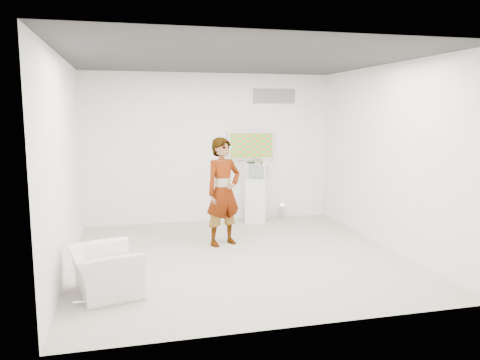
{
  "coord_description": "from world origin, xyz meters",
  "views": [
    {
      "loc": [
        -1.66,
        -6.85,
        2.23
      ],
      "look_at": [
        0.16,
        0.6,
        1.11
      ],
      "focal_mm": 35.0,
      "sensor_mm": 36.0,
      "label": 1
    }
  ],
  "objects_px": {
    "tv": "(251,145)",
    "floor_uplight": "(282,211)",
    "person": "(223,192)",
    "pedestal": "(256,200)",
    "armchair": "(105,271)"
  },
  "relations": [
    {
      "from": "person",
      "to": "floor_uplight",
      "type": "relative_size",
      "value": 6.02
    },
    {
      "from": "armchair",
      "to": "floor_uplight",
      "type": "xyz_separation_m",
      "value": [
        3.47,
        3.44,
        -0.14
      ]
    },
    {
      "from": "tv",
      "to": "pedestal",
      "type": "height_order",
      "value": "tv"
    },
    {
      "from": "armchair",
      "to": "floor_uplight",
      "type": "height_order",
      "value": "armchair"
    },
    {
      "from": "person",
      "to": "pedestal",
      "type": "xyz_separation_m",
      "value": [
        0.98,
        1.46,
        -0.45
      ]
    },
    {
      "from": "armchair",
      "to": "tv",
      "type": "bearing_deg",
      "value": -52.33
    },
    {
      "from": "armchair",
      "to": "person",
      "type": "bearing_deg",
      "value": -59.98
    },
    {
      "from": "person",
      "to": "tv",
      "type": "bearing_deg",
      "value": 38.1
    },
    {
      "from": "tv",
      "to": "pedestal",
      "type": "distance_m",
      "value": 1.13
    },
    {
      "from": "person",
      "to": "armchair",
      "type": "relative_size",
      "value": 2.03
    },
    {
      "from": "armchair",
      "to": "floor_uplight",
      "type": "relative_size",
      "value": 2.96
    },
    {
      "from": "person",
      "to": "armchair",
      "type": "height_order",
      "value": "person"
    },
    {
      "from": "tv",
      "to": "floor_uplight",
      "type": "distance_m",
      "value": 1.55
    },
    {
      "from": "tv",
      "to": "person",
      "type": "height_order",
      "value": "tv"
    },
    {
      "from": "tv",
      "to": "floor_uplight",
      "type": "bearing_deg",
      "value": -9.1
    }
  ]
}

